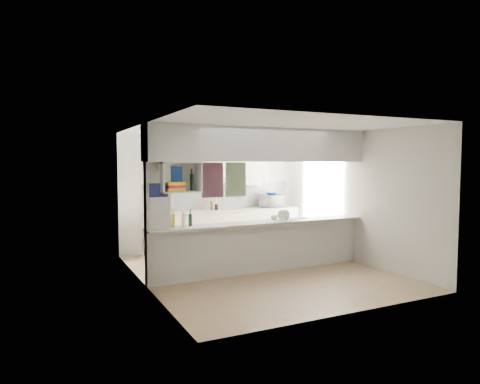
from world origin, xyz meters
TOP-DOWN VIEW (x-y plane):
  - floor at (0.00, 0.00)m, footprint 4.80×4.80m
  - ceiling at (0.00, 0.00)m, footprint 4.80×4.80m
  - wall_back at (0.00, 2.40)m, footprint 4.20×0.00m
  - wall_left at (-2.10, 0.00)m, footprint 0.00×4.80m
  - wall_right at (2.10, 0.00)m, footprint 0.00×4.80m
  - servery_partition at (-0.17, 0.00)m, footprint 4.20×0.50m
  - cubby_shelf at (-1.57, -0.06)m, footprint 0.65×0.35m
  - kitchen_run at (0.16, 2.14)m, footprint 3.60×0.63m
  - microwave at (1.45, 2.09)m, footprint 0.63×0.52m
  - bowl at (1.40, 2.06)m, footprint 0.25×0.25m
  - dish_rack at (0.50, -0.01)m, footprint 0.44×0.39m
  - cup at (0.24, -0.07)m, footprint 0.12×0.12m
  - wine_bottles at (-1.55, 0.01)m, footprint 0.51×0.14m
  - plastic_tubs at (0.62, 0.12)m, footprint 0.49×0.18m
  - utensil_jar at (0.03, 2.15)m, footprint 0.09×0.09m
  - knife_block at (-0.04, 2.18)m, footprint 0.12×0.11m

SIDE VIEW (x-z plane):
  - floor at x=0.00m, z-range 0.00..0.00m
  - kitchen_run at x=0.16m, z-range -0.29..1.95m
  - plastic_tubs at x=0.62m, z-range 0.92..0.99m
  - utensil_jar at x=0.03m, z-range 0.92..1.04m
  - cup at x=0.24m, z-range 0.94..1.03m
  - dish_rack at x=0.50m, z-range 0.90..1.10m
  - knife_block at x=-0.04m, z-range 0.92..1.12m
  - wine_bottles at x=-1.55m, z-range 0.87..1.19m
  - microwave at x=1.45m, z-range 0.92..1.22m
  - bowl at x=1.40m, z-range 1.22..1.28m
  - wall_back at x=0.00m, z-range -0.80..3.40m
  - wall_left at x=-2.10m, z-range -1.10..3.70m
  - wall_right at x=2.10m, z-range -1.10..3.70m
  - servery_partition at x=-0.17m, z-range 0.36..2.96m
  - cubby_shelf at x=-1.57m, z-range 1.46..1.96m
  - ceiling at x=0.00m, z-range 2.60..2.60m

